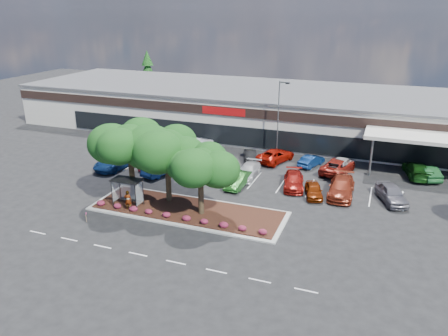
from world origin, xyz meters
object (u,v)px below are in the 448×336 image
(survey_stake, at_px, (86,216))
(car_0, at_px, (116,162))
(car_1, at_px, (149,161))
(light_pole, at_px, (279,124))

(survey_stake, bearing_deg, car_0, 113.14)
(survey_stake, relative_size, car_0, 0.16)
(car_1, bearing_deg, light_pole, 15.91)
(survey_stake, height_order, car_1, car_1)
(light_pole, bearing_deg, car_1, -145.63)
(survey_stake, xyz_separation_m, car_0, (-5.34, 12.51, 0.20))
(light_pole, bearing_deg, car_0, -146.31)
(light_pole, xyz_separation_m, car_1, (-13.17, -9.00, -3.46))
(light_pole, distance_m, survey_stake, 26.22)
(survey_stake, distance_m, car_0, 13.60)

